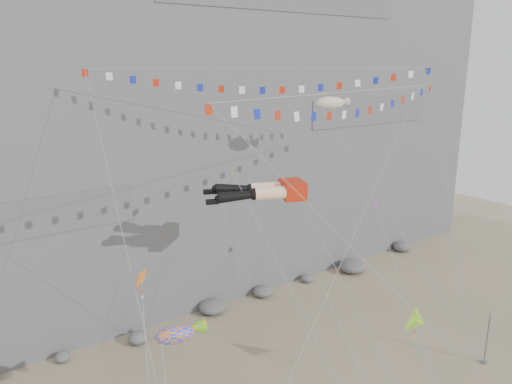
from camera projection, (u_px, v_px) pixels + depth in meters
cliff at (136, 47)px, 53.55m from camera, size 80.00×28.00×50.00m
talus_boulders at (212, 307)px, 47.86m from camera, size 60.00×3.00×1.20m
anchor_pole_right at (487, 338)px, 39.44m from camera, size 0.12×0.12×4.39m
legs_kite at (266, 191)px, 36.75m from camera, size 7.62×17.40×19.91m
flag_banner_upper at (272, 69)px, 38.32m from camera, size 28.63×20.13×31.66m
flag_banner_lower at (352, 92)px, 33.06m from camera, size 25.57×9.08×24.22m
harlequin_kite at (141, 279)px, 28.15m from camera, size 4.40×9.96×14.97m
fish_windsock at (175, 335)px, 28.27m from camera, size 4.66×7.02×10.63m
delta_kite at (416, 321)px, 34.37m from camera, size 3.85×6.72×9.10m
blimp_windsock at (330, 104)px, 41.89m from camera, size 7.82×13.84×24.39m
small_kite_a at (235, 176)px, 36.59m from camera, size 1.19×17.11×22.62m
small_kite_b at (377, 209)px, 40.68m from camera, size 6.15×12.73×18.04m
small_kite_c at (324, 290)px, 33.96m from camera, size 1.94×10.16×12.84m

